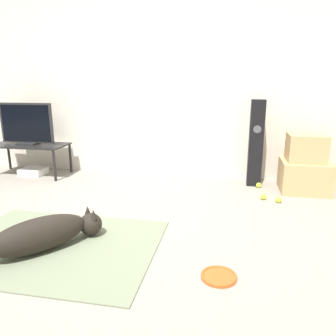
# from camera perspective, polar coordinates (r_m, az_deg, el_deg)

# --- Properties ---
(ground_plane) EXTENTS (12.00, 12.00, 0.00)m
(ground_plane) POSITION_cam_1_polar(r_m,az_deg,el_deg) (2.95, -13.16, -11.71)
(ground_plane) COLOR gray
(wall_back) EXTENTS (8.00, 0.06, 2.55)m
(wall_back) POSITION_cam_1_polar(r_m,az_deg,el_deg) (4.64, -3.34, 14.51)
(wall_back) COLOR silver
(wall_back) RESTS_ON ground_plane
(area_rug) EXTENTS (1.65, 1.24, 0.01)m
(area_rug) POSITION_cam_1_polar(r_m,az_deg,el_deg) (2.88, -19.09, -12.68)
(area_rug) COLOR slate
(area_rug) RESTS_ON ground_plane
(dog) EXTENTS (0.78, 0.93, 0.28)m
(dog) POSITION_cam_1_polar(r_m,az_deg,el_deg) (2.79, -20.38, -10.61)
(dog) COLOR black
(dog) RESTS_ON area_rug
(frisbee) EXTENTS (0.25, 0.25, 0.03)m
(frisbee) POSITION_cam_1_polar(r_m,az_deg,el_deg) (2.37, 8.85, -18.13)
(frisbee) COLOR #DB511E
(frisbee) RESTS_ON ground_plane
(cardboard_box_lower) EXTENTS (0.56, 0.51, 0.38)m
(cardboard_box_lower) POSITION_cam_1_polar(r_m,az_deg,el_deg) (4.30, 22.68, -1.33)
(cardboard_box_lower) COLOR tan
(cardboard_box_lower) RESTS_ON ground_plane
(cardboard_box_upper) EXTENTS (0.43, 0.38, 0.32)m
(cardboard_box_upper) POSITION_cam_1_polar(r_m,az_deg,el_deg) (4.22, 22.93, 3.25)
(cardboard_box_upper) COLOR tan
(cardboard_box_upper) RESTS_ON cardboard_box_lower
(floor_speaker) EXTENTS (0.17, 0.18, 1.09)m
(floor_speaker) POSITION_cam_1_polar(r_m,az_deg,el_deg) (4.28, 15.04, 4.17)
(floor_speaker) COLOR black
(floor_speaker) RESTS_ON ground_plane
(tv_stand) EXTENTS (1.07, 0.51, 0.44)m
(tv_stand) POSITION_cam_1_polar(r_m,az_deg,el_deg) (5.03, -23.07, 3.29)
(tv_stand) COLOR black
(tv_stand) RESTS_ON ground_plane
(tv) EXTENTS (0.78, 0.20, 0.58)m
(tv) POSITION_cam_1_polar(r_m,az_deg,el_deg) (4.99, -23.43, 7.00)
(tv) COLOR #232326
(tv) RESTS_ON tv_stand
(tennis_ball_by_boxes) EXTENTS (0.07, 0.07, 0.07)m
(tennis_ball_by_boxes) POSITION_cam_1_polar(r_m,az_deg,el_deg) (4.29, 15.52, -2.90)
(tennis_ball_by_boxes) COLOR #C6E033
(tennis_ball_by_boxes) RESTS_ON ground_plane
(tennis_ball_near_speaker) EXTENTS (0.07, 0.07, 0.07)m
(tennis_ball_near_speaker) POSITION_cam_1_polar(r_m,az_deg,el_deg) (3.88, 16.29, -4.84)
(tennis_ball_near_speaker) COLOR #C6E033
(tennis_ball_near_speaker) RESTS_ON ground_plane
(tennis_ball_loose_on_carpet) EXTENTS (0.07, 0.07, 0.07)m
(tennis_ball_loose_on_carpet) POSITION_cam_1_polar(r_m,az_deg,el_deg) (3.83, 18.70, -5.27)
(tennis_ball_loose_on_carpet) COLOR #C6E033
(tennis_ball_loose_on_carpet) RESTS_ON ground_plane
(game_console) EXTENTS (0.33, 0.28, 0.09)m
(game_console) POSITION_cam_1_polar(r_m,az_deg,el_deg) (5.10, -22.40, -0.54)
(game_console) COLOR white
(game_console) RESTS_ON ground_plane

